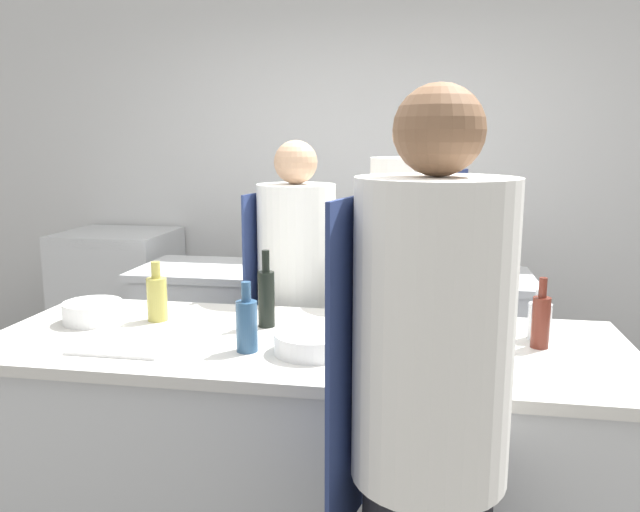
{
  "coord_description": "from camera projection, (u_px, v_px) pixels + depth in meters",
  "views": [
    {
      "loc": [
        0.44,
        -2.17,
        1.66
      ],
      "look_at": [
        0.0,
        0.35,
        1.19
      ],
      "focal_mm": 35.0,
      "sensor_mm": 36.0,
      "label": 1
    }
  ],
  "objects": [
    {
      "name": "bowl_mixing_large",
      "position": [
        312.0,
        342.0,
        2.16
      ],
      "size": [
        0.27,
        0.27,
        0.07
      ],
      "color": "white",
      "rests_on": "prep_counter"
    },
    {
      "name": "chef_at_prep_near",
      "position": [
        427.0,
        448.0,
        1.58
      ],
      "size": [
        0.44,
        0.42,
        1.79
      ],
      "rotation": [
        0.0,
        0.0,
        1.33
      ],
      "color": "black",
      "rests_on": "ground_plane"
    },
    {
      "name": "chef_at_stove",
      "position": [
        411.0,
        304.0,
        2.98
      ],
      "size": [
        0.45,
        0.44,
        1.79
      ],
      "rotation": [
        0.0,
        0.0,
        -1.84
      ],
      "color": "black",
      "rests_on": "ground_plane"
    },
    {
      "name": "bottle_olive_oil",
      "position": [
        247.0,
        324.0,
        2.16
      ],
      "size": [
        0.07,
        0.07,
        0.25
      ],
      "color": "#2D5175",
      "rests_on": "prep_counter"
    },
    {
      "name": "prep_counter",
      "position": [
        304.0,
        456.0,
        2.39
      ],
      "size": [
        2.36,
        0.88,
        0.94
      ],
      "color": "silver",
      "rests_on": "ground_plane"
    },
    {
      "name": "cutting_board",
      "position": [
        121.0,
        348.0,
        2.2
      ],
      "size": [
        0.33,
        0.18,
        0.01
      ],
      "color": "white",
      "rests_on": "prep_counter"
    },
    {
      "name": "pass_counter",
      "position": [
        329.0,
        350.0,
        3.61
      ],
      "size": [
        2.24,
        0.63,
        0.94
      ],
      "color": "silver",
      "rests_on": "ground_plane"
    },
    {
      "name": "bottle_sauce",
      "position": [
        266.0,
        296.0,
        2.45
      ],
      "size": [
        0.07,
        0.07,
        0.31
      ],
      "color": "black",
      "rests_on": "prep_counter"
    },
    {
      "name": "bottle_vinegar",
      "position": [
        157.0,
        297.0,
        2.53
      ],
      "size": [
        0.08,
        0.08,
        0.24
      ],
      "color": "#B2A84C",
      "rests_on": "prep_counter"
    },
    {
      "name": "chef_at_pass_far",
      "position": [
        296.0,
        313.0,
        3.05
      ],
      "size": [
        0.42,
        0.4,
        1.66
      ],
      "rotation": [
        0.0,
        0.0,
        1.38
      ],
      "color": "black",
      "rests_on": "ground_plane"
    },
    {
      "name": "bowl_prep_small",
      "position": [
        93.0,
        312.0,
        2.52
      ],
      "size": [
        0.23,
        0.23,
        0.08
      ],
      "color": "white",
      "rests_on": "prep_counter"
    },
    {
      "name": "bottle_wine",
      "position": [
        540.0,
        320.0,
        2.3
      ],
      "size": [
        0.08,
        0.08,
        0.19
      ],
      "color": "silver",
      "rests_on": "prep_counter"
    },
    {
      "name": "bottle_cooking_oil",
      "position": [
        465.0,
        312.0,
        2.35
      ],
      "size": [
        0.07,
        0.07,
        0.22
      ],
      "color": "#19471E",
      "rests_on": "prep_counter"
    },
    {
      "name": "bottle_water",
      "position": [
        541.0,
        320.0,
        2.2
      ],
      "size": [
        0.06,
        0.06,
        0.25
      ],
      "color": "#5B2319",
      "rests_on": "prep_counter"
    },
    {
      "name": "wall_back",
      "position": [
        364.0,
        179.0,
        4.29
      ],
      "size": [
        8.0,
        0.06,
        2.8
      ],
      "color": "silver",
      "rests_on": "ground_plane"
    },
    {
      "name": "stockpot",
      "position": [
        474.0,
        254.0,
        3.38
      ],
      "size": [
        0.24,
        0.24,
        0.23
      ],
      "color": "silver",
      "rests_on": "pass_counter"
    },
    {
      "name": "cup",
      "position": [
        499.0,
        344.0,
        2.09
      ],
      "size": [
        0.1,
        0.1,
        0.1
      ],
      "color": "white",
      "rests_on": "prep_counter"
    },
    {
      "name": "oven_range",
      "position": [
        121.0,
        306.0,
        4.36
      ],
      "size": [
        0.73,
        0.65,
        1.05
      ],
      "color": "silver",
      "rests_on": "ground_plane"
    }
  ]
}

